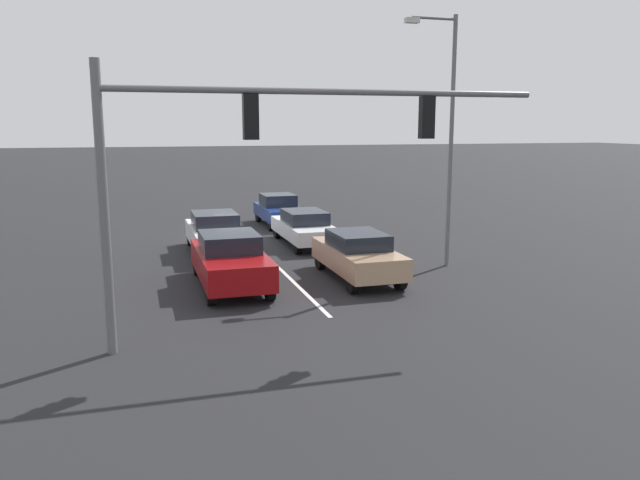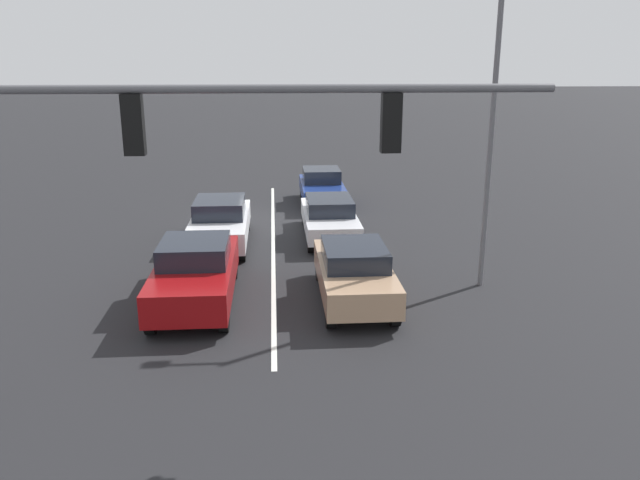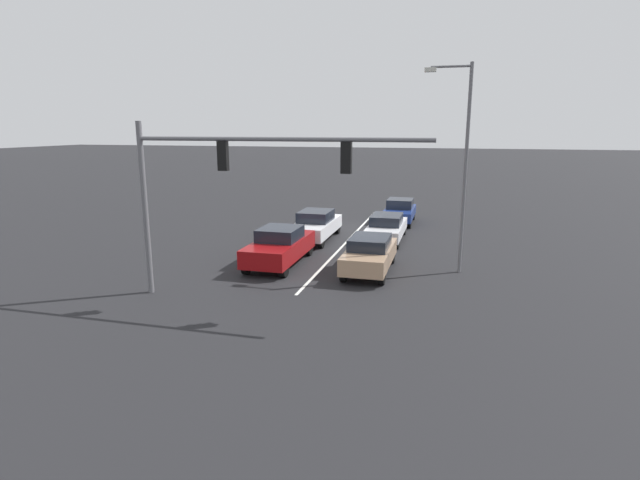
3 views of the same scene
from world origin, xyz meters
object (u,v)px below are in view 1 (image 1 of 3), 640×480
Objects in this scene: car_maroon_midlane_front at (230,260)px; car_white_midlane_second at (215,233)px; traffic_signal_gantry at (250,144)px; street_lamp_left_shoulder at (447,126)px; car_navy_leftlane_third at (279,210)px; car_tan_leftlane_front at (358,254)px; car_silver_leftlane_second at (304,227)px.

car_maroon_midlane_front reaches higher than car_white_midlane_second.
traffic_signal_gantry is at bearing 87.62° from car_maroon_midlane_front.
street_lamp_left_shoulder reaches higher than traffic_signal_gantry.
car_maroon_midlane_front is 11.65m from car_navy_leftlane_third.
street_lamp_left_shoulder is (-7.34, -0.72, 3.89)m from car_maroon_midlane_front.
car_white_midlane_second is 10.51m from traffic_signal_gantry.
traffic_signal_gantry is (0.41, 9.89, 3.55)m from car_white_midlane_second.
car_maroon_midlane_front is 1.15× the size of car_navy_leftlane_third.
car_white_midlane_second reaches higher than car_tan_leftlane_front.
car_maroon_midlane_front is 1.02× the size of car_silver_leftlane_second.
car_maroon_midlane_front is at bearing 69.92° from car_navy_leftlane_third.
traffic_signal_gantry is at bearing 47.98° from car_tan_leftlane_front.
traffic_signal_gantry is (4.15, 4.61, 3.55)m from car_tan_leftlane_front.
car_tan_leftlane_front is 0.94× the size of car_silver_leftlane_second.
car_silver_leftlane_second is 3.72m from car_white_midlane_second.
car_maroon_midlane_front is 6.96m from car_silver_leftlane_second.
car_silver_leftlane_second is 11.88m from traffic_signal_gantry.
car_navy_leftlane_third is 0.50× the size of street_lamp_left_shoulder.
street_lamp_left_shoulder reaches higher than car_silver_leftlane_second.
street_lamp_left_shoulder is at bearing -174.42° from car_maroon_midlane_front.
traffic_signal_gantry is (0.20, 4.77, 3.52)m from car_maroon_midlane_front.
traffic_signal_gantry is at bearing 36.07° from street_lamp_left_shoulder.
car_maroon_midlane_front reaches higher than car_navy_leftlane_third.
car_silver_leftlane_second is 7.33m from street_lamp_left_shoulder.
car_navy_leftlane_third is at bearing -123.05° from car_white_midlane_second.
traffic_signal_gantry reaches higher than car_maroon_midlane_front.
street_lamp_left_shoulder is (-3.34, 10.22, 3.95)m from car_navy_leftlane_third.
car_maroon_midlane_front is (3.95, -0.17, 0.04)m from car_tan_leftlane_front.
street_lamp_left_shoulder is (-3.39, -0.89, 3.93)m from car_tan_leftlane_front.
car_white_midlane_second is (3.65, 0.68, 0.06)m from car_silver_leftlane_second.
car_navy_leftlane_third is (-0.05, -11.11, -0.02)m from car_tan_leftlane_front.
car_maroon_midlane_front is 8.34m from street_lamp_left_shoulder.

